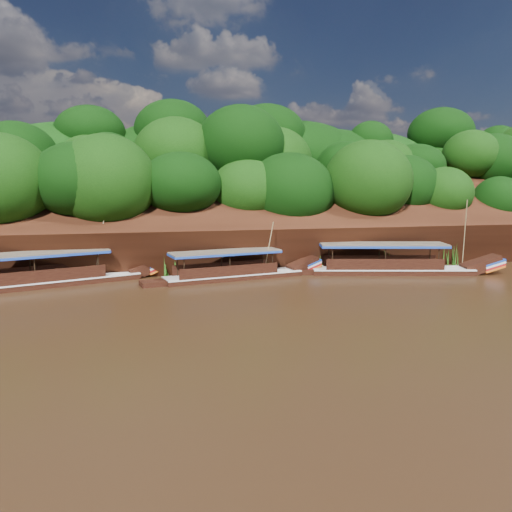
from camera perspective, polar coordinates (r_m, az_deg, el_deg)
The scene contains 6 objects.
ground at distance 32.07m, azimuth 1.18°, elevation -5.04°, with size 160.00×160.00×0.00m, color black.
riverbank at distance 53.81m, azimuth -4.72°, elevation 2.43°, with size 120.00×30.06×19.40m.
boat_0 at distance 42.84m, azimuth 16.29°, elevation -1.19°, with size 15.58×5.52×6.60m.
boat_1 at distance 39.12m, azimuth -1.63°, elevation -1.83°, with size 13.09×4.35×4.85m.
boat_2 at distance 39.39m, azimuth -21.74°, elevation -2.27°, with size 15.72×7.29×6.81m.
reeds at distance 40.54m, azimuth -6.52°, elevation -0.94°, with size 48.30×2.33×2.07m.
Camera 1 is at (-7.60, -30.25, 7.45)m, focal length 35.00 mm.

